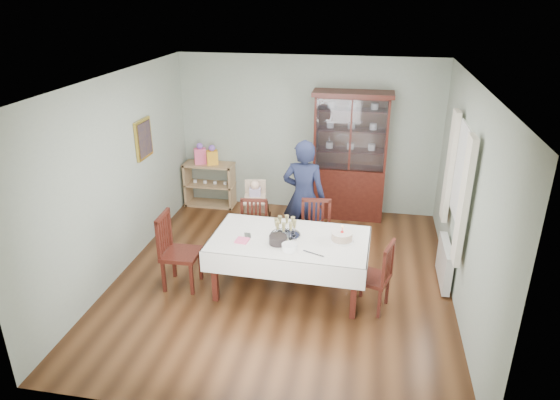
% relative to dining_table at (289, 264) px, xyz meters
% --- Properties ---
extents(floor, '(5.00, 5.00, 0.00)m').
position_rel_dining_table_xyz_m(floor, '(-0.14, 0.25, -0.38)').
color(floor, '#593319').
rests_on(floor, ground).
extents(room_shell, '(5.00, 5.00, 5.00)m').
position_rel_dining_table_xyz_m(room_shell, '(-0.14, 0.78, 1.32)').
color(room_shell, '#9EAA99').
rests_on(room_shell, floor).
extents(dining_table, '(2.04, 1.21, 0.76)m').
position_rel_dining_table_xyz_m(dining_table, '(0.00, 0.00, 0.00)').
color(dining_table, '#491A12').
rests_on(dining_table, floor).
extents(china_cabinet, '(1.30, 0.48, 2.18)m').
position_rel_dining_table_xyz_m(china_cabinet, '(0.61, 2.50, 0.74)').
color(china_cabinet, '#491A12').
rests_on(china_cabinet, floor).
extents(sideboard, '(0.90, 0.38, 0.80)m').
position_rel_dining_table_xyz_m(sideboard, '(-1.89, 2.53, 0.02)').
color(sideboard, tan).
rests_on(sideboard, floor).
extents(picture_frame, '(0.04, 0.48, 0.58)m').
position_rel_dining_table_xyz_m(picture_frame, '(-2.36, 1.05, 1.27)').
color(picture_frame, gold).
rests_on(picture_frame, room_shell).
extents(window, '(0.04, 1.02, 1.22)m').
position_rel_dining_table_xyz_m(window, '(2.08, 0.55, 1.17)').
color(window, white).
rests_on(window, room_shell).
extents(curtain_left, '(0.07, 0.30, 1.55)m').
position_rel_dining_table_xyz_m(curtain_left, '(2.02, -0.07, 1.07)').
color(curtain_left, silver).
rests_on(curtain_left, room_shell).
extents(curtain_right, '(0.07, 0.30, 1.55)m').
position_rel_dining_table_xyz_m(curtain_right, '(2.02, 1.17, 1.07)').
color(curtain_right, silver).
rests_on(curtain_right, room_shell).
extents(radiator, '(0.10, 0.80, 0.55)m').
position_rel_dining_table_xyz_m(radiator, '(2.02, 0.55, -0.08)').
color(radiator, white).
rests_on(radiator, floor).
extents(chair_far_left, '(0.45, 0.45, 0.91)m').
position_rel_dining_table_xyz_m(chair_far_left, '(-0.64, 0.66, -0.11)').
color(chair_far_left, '#491A12').
rests_on(chair_far_left, floor).
extents(chair_far_right, '(0.48, 0.48, 0.97)m').
position_rel_dining_table_xyz_m(chair_far_right, '(0.26, 0.67, -0.10)').
color(chair_far_right, '#491A12').
rests_on(chair_far_right, floor).
extents(chair_end_left, '(0.47, 0.47, 1.03)m').
position_rel_dining_table_xyz_m(chair_end_left, '(-1.44, -0.16, -0.08)').
color(chair_end_left, '#491A12').
rests_on(chair_end_left, floor).
extents(chair_end_right, '(0.51, 0.51, 0.91)m').
position_rel_dining_table_xyz_m(chair_end_right, '(1.07, -0.21, -0.11)').
color(chair_end_right, '#491A12').
rests_on(chair_end_right, floor).
extents(woman, '(0.66, 0.45, 1.74)m').
position_rel_dining_table_xyz_m(woman, '(0.02, 1.14, 0.48)').
color(woman, '#161A32').
rests_on(woman, floor).
extents(high_chair, '(0.51, 0.51, 0.98)m').
position_rel_dining_table_xyz_m(high_chair, '(-0.76, 1.35, -0.00)').
color(high_chair, black).
rests_on(high_chair, floor).
extents(champagne_tray, '(0.39, 0.39, 0.24)m').
position_rel_dining_table_xyz_m(champagne_tray, '(-0.07, 0.06, 0.45)').
color(champagne_tray, silver).
rests_on(champagne_tray, dining_table).
extents(birthday_cake, '(0.31, 0.31, 0.21)m').
position_rel_dining_table_xyz_m(birthday_cake, '(0.66, 0.06, 0.43)').
color(birthday_cake, white).
rests_on(birthday_cake, dining_table).
extents(plate_stack_dark, '(0.30, 0.30, 0.11)m').
position_rel_dining_table_xyz_m(plate_stack_dark, '(-0.12, -0.17, 0.43)').
color(plate_stack_dark, black).
rests_on(plate_stack_dark, dining_table).
extents(plate_stack_white, '(0.21, 0.21, 0.08)m').
position_rel_dining_table_xyz_m(plate_stack_white, '(0.05, -0.31, 0.42)').
color(plate_stack_white, white).
rests_on(plate_stack_white, dining_table).
extents(napkin_stack, '(0.17, 0.17, 0.02)m').
position_rel_dining_table_xyz_m(napkin_stack, '(-0.58, -0.19, 0.39)').
color(napkin_stack, '#F95C88').
rests_on(napkin_stack, dining_table).
extents(cutlery, '(0.14, 0.17, 0.01)m').
position_rel_dining_table_xyz_m(cutlery, '(-0.58, -0.03, 0.38)').
color(cutlery, silver).
rests_on(cutlery, dining_table).
extents(cake_knife, '(0.27, 0.13, 0.01)m').
position_rel_dining_table_xyz_m(cake_knife, '(0.35, -0.35, 0.38)').
color(cake_knife, silver).
rests_on(cake_knife, dining_table).
extents(gift_bag_pink, '(0.24, 0.20, 0.38)m').
position_rel_dining_table_xyz_m(gift_bag_pink, '(-2.03, 2.51, 0.58)').
color(gift_bag_pink, '#F95C88').
rests_on(gift_bag_pink, sideboard).
extents(gift_bag_orange, '(0.23, 0.20, 0.36)m').
position_rel_dining_table_xyz_m(gift_bag_orange, '(-1.81, 2.51, 0.57)').
color(gift_bag_orange, '#FFAE28').
rests_on(gift_bag_orange, sideboard).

